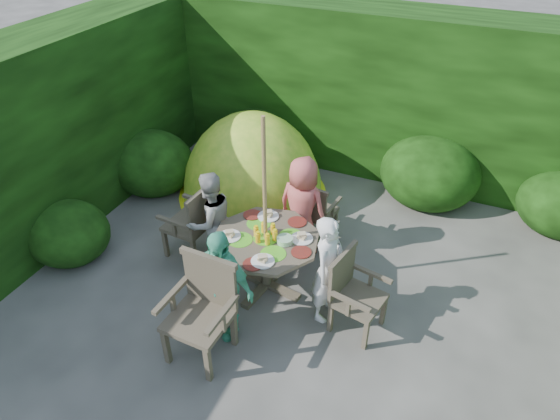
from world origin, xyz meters
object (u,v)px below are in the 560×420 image
at_px(garden_chair_back, 314,210).
at_px(garden_chair_front, 203,308).
at_px(child_front, 221,284).
at_px(garden_chair_left, 193,221).
at_px(dome_tent, 253,193).
at_px(child_left, 211,221).
at_px(garden_chair_right, 353,292).
at_px(patio_table, 266,246).
at_px(child_back, 302,207).
at_px(child_right, 328,269).
at_px(parasol_pole, 265,211).

xyz_separation_m(garden_chair_back, garden_chair_front, (-0.37, -2.16, 0.11)).
relative_size(garden_chair_front, child_front, 0.80).
xyz_separation_m(garden_chair_left, dome_tent, (0.03, 1.55, -0.51)).
relative_size(garden_chair_left, dome_tent, 0.38).
relative_size(child_left, child_front, 0.97).
bearing_deg(garden_chair_left, garden_chair_right, 85.21).
bearing_deg(garden_chair_right, child_left, 92.35).
distance_m(patio_table, child_back, 0.80).
bearing_deg(patio_table, child_front, -99.63).
height_order(child_right, child_left, child_right).
bearing_deg(garden_chair_back, parasol_pole, 87.52).
xyz_separation_m(garden_chair_right, garden_chair_front, (-1.27, -0.90, 0.08)).
bearing_deg(child_front, child_back, 89.67).
height_order(patio_table, dome_tent, dome_tent).
bearing_deg(child_left, garden_chair_front, 52.86).
bearing_deg(garden_chair_front, dome_tent, 109.22).
xyz_separation_m(child_left, child_back, (0.92, 0.66, 0.03)).
bearing_deg(child_front, parasol_pole, 89.67).
xyz_separation_m(parasol_pole, garden_chair_right, (1.09, -0.18, -0.62)).
relative_size(patio_table, parasol_pole, 0.65).
xyz_separation_m(parasol_pole, child_left, (-0.79, 0.13, -0.46)).
bearing_deg(garden_chair_right, child_back, 56.34).
bearing_deg(parasol_pole, garden_chair_left, 170.31).
distance_m(parasol_pole, child_front, 0.91).
bearing_deg(garden_chair_back, child_left, 51.67).
height_order(parasol_pole, garden_chair_back, parasol_pole).
bearing_deg(child_left, child_front, 61.90).
xyz_separation_m(patio_table, garden_chair_back, (0.18, 1.09, -0.16)).
xyz_separation_m(garden_chair_back, child_front, (-0.31, -1.88, 0.21)).
height_order(child_right, dome_tent, child_right).
xyz_separation_m(patio_table, parasol_pole, (-0.00, -0.00, 0.49)).
height_order(garden_chair_front, child_left, child_left).
bearing_deg(child_right, garden_chair_front, 140.89).
relative_size(patio_table, garden_chair_left, 1.49).
bearing_deg(child_right, parasol_pole, 87.64).
height_order(child_right, child_back, child_back).
bearing_deg(garden_chair_front, child_front, 80.59).
height_order(garden_chair_left, child_back, child_back).
relative_size(garden_chair_back, child_left, 0.66).
xyz_separation_m(garden_chair_right, child_front, (-1.22, -0.61, 0.18)).
bearing_deg(parasol_pole, garden_chair_back, 80.52).
bearing_deg(child_left, garden_chair_left, -74.46).
relative_size(garden_chair_front, dome_tent, 0.41).
bearing_deg(patio_table, parasol_pole, -176.52).
bearing_deg(garden_chair_right, garden_chair_back, 47.14).
bearing_deg(garden_chair_left, garden_chair_front, 40.03).
distance_m(patio_table, child_right, 0.80).
bearing_deg(dome_tent, child_back, -34.38).
distance_m(parasol_pole, garden_chair_front, 1.21).
bearing_deg(patio_table, garden_chair_right, -9.21).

